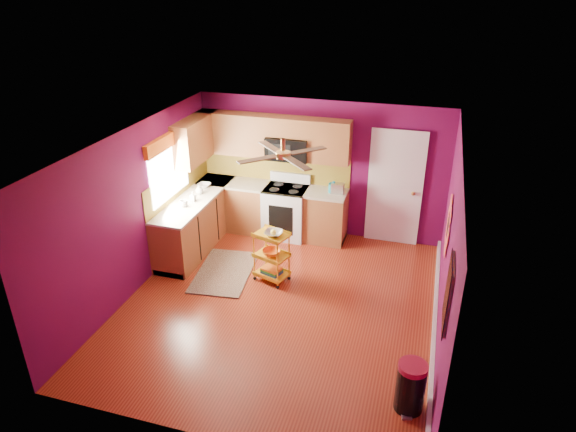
% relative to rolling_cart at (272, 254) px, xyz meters
% --- Properties ---
extents(ground, '(5.00, 5.00, 0.00)m').
position_rel_rolling_cart_xyz_m(ground, '(0.32, -0.61, -0.47)').
color(ground, maroon).
rests_on(ground, ground).
extents(room_envelope, '(4.54, 5.04, 2.52)m').
position_rel_rolling_cart_xyz_m(room_envelope, '(0.35, -0.61, 1.16)').
color(room_envelope, '#5D0A41').
rests_on(room_envelope, ground).
extents(lower_cabinets, '(2.81, 2.31, 0.94)m').
position_rel_rolling_cart_xyz_m(lower_cabinets, '(-1.03, 1.20, -0.04)').
color(lower_cabinets, brown).
rests_on(lower_cabinets, ground).
extents(electric_range, '(0.76, 0.66, 1.13)m').
position_rel_rolling_cart_xyz_m(electric_range, '(-0.23, 1.56, 0.01)').
color(electric_range, white).
rests_on(electric_range, ground).
extents(upper_cabinetry, '(2.80, 2.30, 1.26)m').
position_rel_rolling_cart_xyz_m(upper_cabinetry, '(-0.92, 1.56, 1.33)').
color(upper_cabinetry, brown).
rests_on(upper_cabinetry, ground).
extents(left_window, '(0.08, 1.35, 1.08)m').
position_rel_rolling_cart_xyz_m(left_window, '(-1.90, 0.44, 1.26)').
color(left_window, white).
rests_on(left_window, ground).
extents(panel_door, '(0.95, 0.11, 2.15)m').
position_rel_rolling_cart_xyz_m(panel_door, '(1.67, 1.85, 0.55)').
color(panel_door, white).
rests_on(panel_door, ground).
extents(right_wall_art, '(0.04, 2.74, 1.04)m').
position_rel_rolling_cart_xyz_m(right_wall_art, '(2.55, -0.95, 0.97)').
color(right_wall_art, black).
rests_on(right_wall_art, ground).
extents(ceiling_fan, '(1.01, 1.01, 0.26)m').
position_rel_rolling_cart_xyz_m(ceiling_fan, '(0.32, -0.41, 1.82)').
color(ceiling_fan, '#BF8C3F').
rests_on(ceiling_fan, ground).
extents(shag_rug, '(1.00, 1.48, 0.02)m').
position_rel_rolling_cart_xyz_m(shag_rug, '(-0.82, -0.02, -0.46)').
color(shag_rug, black).
rests_on(shag_rug, ground).
extents(rolling_cart, '(0.60, 0.51, 0.92)m').
position_rel_rolling_cart_xyz_m(rolling_cart, '(0.00, 0.00, 0.00)').
color(rolling_cart, gold).
rests_on(rolling_cart, ground).
extents(trash_can, '(0.41, 0.41, 0.63)m').
position_rel_rolling_cart_xyz_m(trash_can, '(2.30, -2.09, -0.16)').
color(trash_can, black).
rests_on(trash_can, ground).
extents(teal_kettle, '(0.18, 0.18, 0.21)m').
position_rel_rolling_cart_xyz_m(teal_kettle, '(0.62, 1.62, 0.55)').
color(teal_kettle, teal).
rests_on(teal_kettle, lower_cabinets).
extents(toaster, '(0.22, 0.15, 0.18)m').
position_rel_rolling_cart_xyz_m(toaster, '(0.70, 1.60, 0.56)').
color(toaster, beige).
rests_on(toaster, lower_cabinets).
extents(soap_bottle_a, '(0.08, 0.08, 0.18)m').
position_rel_rolling_cart_xyz_m(soap_bottle_a, '(-1.58, 0.56, 0.56)').
color(soap_bottle_a, '#EA3F72').
rests_on(soap_bottle_a, lower_cabinets).
extents(soap_bottle_b, '(0.13, 0.13, 0.17)m').
position_rel_rolling_cart_xyz_m(soap_bottle_b, '(-1.62, 0.88, 0.55)').
color(soap_bottle_b, white).
rests_on(soap_bottle_b, lower_cabinets).
extents(counter_dish, '(0.23, 0.23, 0.06)m').
position_rel_rolling_cart_xyz_m(counter_dish, '(-1.67, 1.21, 0.50)').
color(counter_dish, white).
rests_on(counter_dish, lower_cabinets).
extents(counter_cup, '(0.14, 0.14, 0.11)m').
position_rel_rolling_cart_xyz_m(counter_cup, '(-1.64, 0.33, 0.52)').
color(counter_cup, white).
rests_on(counter_cup, lower_cabinets).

